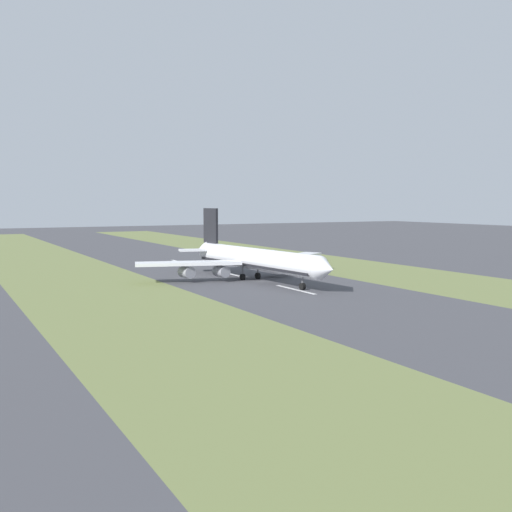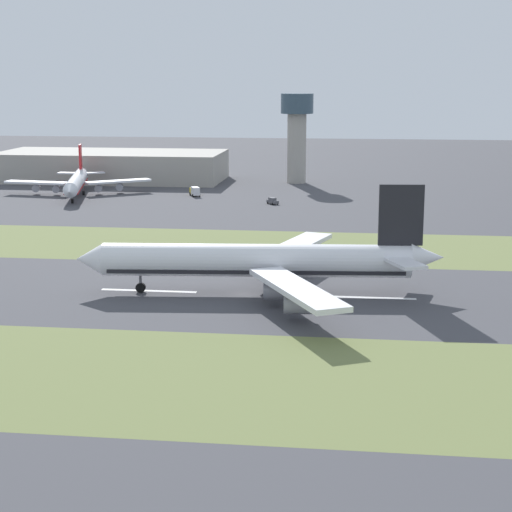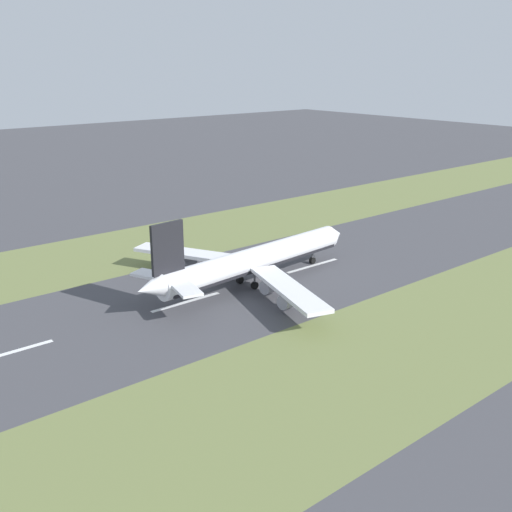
{
  "view_description": "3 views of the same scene",
  "coord_description": "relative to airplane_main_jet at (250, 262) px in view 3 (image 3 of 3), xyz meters",
  "views": [
    {
      "loc": [
        80.19,
        145.34,
        22.07
      ],
      "look_at": [
        0.58,
        -2.1,
        7.0
      ],
      "focal_mm": 42.0,
      "sensor_mm": 36.0,
      "label": 1
    },
    {
      "loc": [
        -150.25,
        -20.98,
        39.04
      ],
      "look_at": [
        0.58,
        -2.1,
        7.0
      ],
      "focal_mm": 60.0,
      "sensor_mm": 36.0,
      "label": 2
    },
    {
      "loc": [
        107.22,
        -89.46,
        51.88
      ],
      "look_at": [
        0.58,
        -2.1,
        7.0
      ],
      "focal_mm": 42.0,
      "sensor_mm": 36.0,
      "label": 3
    }
  ],
  "objects": [
    {
      "name": "centreline_dash_far",
      "position": [
        -0.75,
        21.9,
        -6.01
      ],
      "size": [
        1.2,
        18.0,
        0.01
      ],
      "primitive_type": "cube",
      "color": "silver",
      "rests_on": "ground"
    },
    {
      "name": "grass_median_west",
      "position": [
        -45.75,
        4.0,
        -6.02
      ],
      "size": [
        40.0,
        600.0,
        0.01
      ],
      "primitive_type": "cube",
      "color": "olive",
      "rests_on": "ground"
    },
    {
      "name": "ground_plane",
      "position": [
        -0.75,
        4.0,
        -6.02
      ],
      "size": [
        800.0,
        800.0,
        0.0
      ],
      "primitive_type": "plane",
      "color": "#424247"
    },
    {
      "name": "airplane_main_jet",
      "position": [
        0.0,
        0.0,
        0.0
      ],
      "size": [
        63.88,
        67.22,
        20.2
      ],
      "color": "white",
      "rests_on": "ground"
    },
    {
      "name": "centreline_dash_mid",
      "position": [
        -0.75,
        -18.1,
        -6.01
      ],
      "size": [
        1.2,
        18.0,
        0.01
      ],
      "primitive_type": "cube",
      "color": "silver",
      "rests_on": "ground"
    },
    {
      "name": "centreline_dash_near",
      "position": [
        -0.75,
        -58.1,
        -6.01
      ],
      "size": [
        1.2,
        18.0,
        0.01
      ],
      "primitive_type": "cube",
      "color": "silver",
      "rests_on": "ground"
    },
    {
      "name": "grass_median_east",
      "position": [
        44.25,
        4.0,
        -6.02
      ],
      "size": [
        40.0,
        600.0,
        0.01
      ],
      "primitive_type": "cube",
      "color": "olive",
      "rests_on": "ground"
    }
  ]
}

